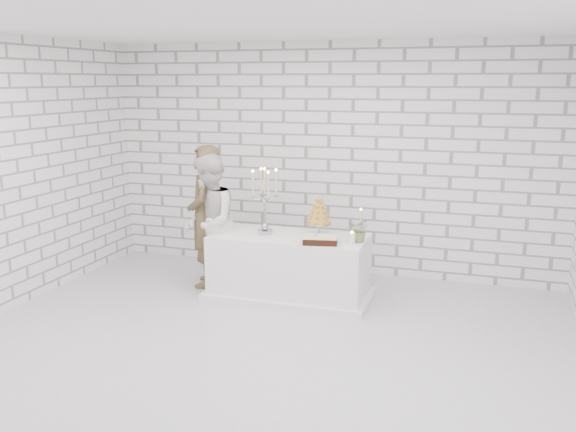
# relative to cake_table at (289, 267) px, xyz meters

# --- Properties ---
(ground) EXTENTS (6.00, 5.00, 0.01)m
(ground) POSITION_rel_cake_table_xyz_m (0.15, -1.30, -0.38)
(ground) COLOR silver
(ground) RESTS_ON ground
(ceiling) EXTENTS (6.00, 5.00, 0.01)m
(ceiling) POSITION_rel_cake_table_xyz_m (0.15, -1.30, 2.62)
(ceiling) COLOR white
(ceiling) RESTS_ON ground
(wall_back) EXTENTS (6.00, 0.01, 3.00)m
(wall_back) POSITION_rel_cake_table_xyz_m (0.15, 1.20, 1.12)
(wall_back) COLOR white
(wall_back) RESTS_ON ground
(wall_front) EXTENTS (6.00, 0.01, 3.00)m
(wall_front) POSITION_rel_cake_table_xyz_m (0.15, -3.80, 1.12)
(wall_front) COLOR white
(wall_front) RESTS_ON ground
(wall_left) EXTENTS (0.01, 5.00, 3.00)m
(wall_left) POSITION_rel_cake_table_xyz_m (-2.85, -1.30, 1.12)
(wall_left) COLOR white
(wall_left) RESTS_ON ground
(cake_table) EXTENTS (1.80, 0.80, 0.75)m
(cake_table) POSITION_rel_cake_table_xyz_m (0.00, 0.00, 0.00)
(cake_table) COLOR white
(cake_table) RESTS_ON ground
(groom) EXTENTS (0.59, 0.73, 1.75)m
(groom) POSITION_rel_cake_table_xyz_m (-1.14, 0.13, 0.50)
(groom) COLOR #463621
(groom) RESTS_ON ground
(bride) EXTENTS (0.87, 0.98, 1.66)m
(bride) POSITION_rel_cake_table_xyz_m (-1.01, -0.02, 0.46)
(bride) COLOR white
(bride) RESTS_ON ground
(candelabra) EXTENTS (0.36, 0.36, 0.79)m
(candelabra) POSITION_rel_cake_table_xyz_m (-0.29, -0.02, 0.77)
(candelabra) COLOR #9D9CA6
(candelabra) RESTS_ON cake_table
(croquembouche) EXTENTS (0.38, 0.38, 0.47)m
(croquembouche) POSITION_rel_cake_table_xyz_m (0.32, 0.11, 0.61)
(croquembouche) COLOR #A3732E
(croquembouche) RESTS_ON cake_table
(chocolate_cake) EXTENTS (0.42, 0.34, 0.08)m
(chocolate_cake) POSITION_rel_cake_table_xyz_m (0.43, -0.23, 0.42)
(chocolate_cake) COLOR black
(chocolate_cake) RESTS_ON cake_table
(pillar_candle) EXTENTS (0.08, 0.08, 0.12)m
(pillar_candle) POSITION_rel_cake_table_xyz_m (0.76, -0.13, 0.44)
(pillar_candle) COLOR white
(pillar_candle) RESTS_ON cake_table
(extra_taper) EXTENTS (0.06, 0.06, 0.32)m
(extra_taper) POSITION_rel_cake_table_xyz_m (0.80, 0.16, 0.54)
(extra_taper) COLOR beige
(extra_taper) RESTS_ON cake_table
(flowers) EXTENTS (0.28, 0.25, 0.27)m
(flowers) POSITION_rel_cake_table_xyz_m (0.84, -0.03, 0.51)
(flowers) COLOR #3B6336
(flowers) RESTS_ON cake_table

